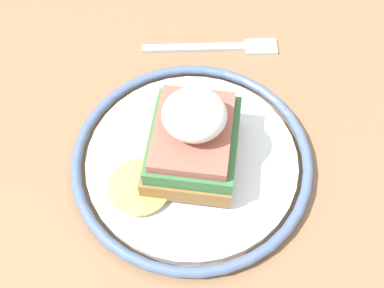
{
  "coord_description": "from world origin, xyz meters",
  "views": [
    {
      "loc": [
        0.23,
        0.02,
        1.16
      ],
      "look_at": [
        -0.0,
        -0.02,
        0.79
      ],
      "focal_mm": 45.0,
      "sensor_mm": 36.0,
      "label": 1
    }
  ],
  "objects": [
    {
      "name": "dining_table",
      "position": [
        0.0,
        0.0,
        0.61
      ],
      "size": [
        0.86,
        0.69,
        0.75
      ],
      "color": "#846042",
      "rests_on": "ground_plane"
    },
    {
      "name": "plate",
      "position": [
        -0.0,
        -0.02,
        0.76
      ],
      "size": [
        0.23,
        0.23,
        0.02
      ],
      "color": "silver",
      "rests_on": "dining_table"
    },
    {
      "name": "sandwich",
      "position": [
        0.0,
        -0.02,
        0.8
      ],
      "size": [
        0.12,
        0.11,
        0.09
      ],
      "color": "olive",
      "rests_on": "plate"
    },
    {
      "name": "fork",
      "position": [
        -0.15,
        -0.01,
        0.76
      ],
      "size": [
        0.04,
        0.15,
        0.0
      ],
      "color": "silver",
      "rests_on": "dining_table"
    }
  ]
}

